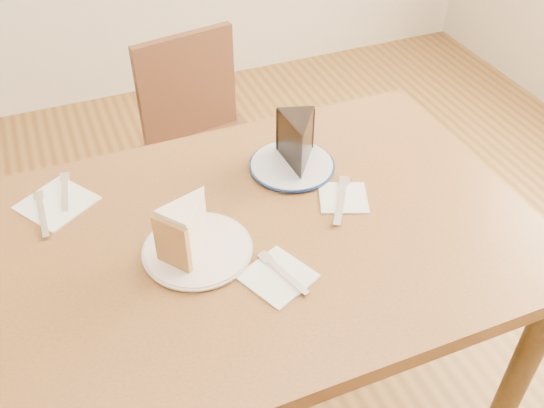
% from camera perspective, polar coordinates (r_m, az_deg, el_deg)
% --- Properties ---
extents(table, '(1.20, 0.80, 0.75)m').
position_cam_1_polar(table, '(1.36, -1.54, -5.61)').
color(table, '#482B13').
rests_on(table, ground).
extents(chair_far, '(0.46, 0.46, 0.81)m').
position_cam_1_polar(chair_far, '(2.05, -6.00, 5.08)').
color(chair_far, '#31190E').
rests_on(chair_far, ground).
extents(plate_cream, '(0.22, 0.22, 0.01)m').
position_cam_1_polar(plate_cream, '(1.26, -7.02, -4.29)').
color(plate_cream, white).
rests_on(plate_cream, table).
extents(plate_navy, '(0.20, 0.20, 0.01)m').
position_cam_1_polar(plate_navy, '(1.46, 1.88, 3.63)').
color(plate_navy, silver).
rests_on(plate_navy, table).
extents(carrot_cake, '(0.13, 0.13, 0.11)m').
position_cam_1_polar(carrot_cake, '(1.22, -7.70, -2.16)').
color(carrot_cake, beige).
rests_on(carrot_cake, plate_cream).
extents(chocolate_cake, '(0.12, 0.15, 0.11)m').
position_cam_1_polar(chocolate_cake, '(1.43, 2.49, 5.56)').
color(chocolate_cake, black).
rests_on(chocolate_cake, plate_navy).
extents(napkin_cream, '(0.16, 0.16, 0.00)m').
position_cam_1_polar(napkin_cream, '(1.20, 0.55, -6.86)').
color(napkin_cream, white).
rests_on(napkin_cream, table).
extents(napkin_navy, '(0.14, 0.14, 0.00)m').
position_cam_1_polar(napkin_navy, '(1.38, 6.73, 0.59)').
color(napkin_navy, white).
rests_on(napkin_navy, table).
extents(napkin_spare, '(0.19, 0.19, 0.00)m').
position_cam_1_polar(napkin_spare, '(1.44, -19.59, 0.09)').
color(napkin_spare, white).
rests_on(napkin_spare, table).
extents(fork_cream, '(0.06, 0.14, 0.00)m').
position_cam_1_polar(fork_cream, '(1.20, 1.12, -6.54)').
color(fork_cream, white).
rests_on(fork_cream, napkin_cream).
extents(knife_navy, '(0.11, 0.15, 0.00)m').
position_cam_1_polar(knife_navy, '(1.37, 6.50, 0.33)').
color(knife_navy, silver).
rests_on(knife_navy, napkin_navy).
extents(fork_spare, '(0.03, 0.14, 0.00)m').
position_cam_1_polar(fork_spare, '(1.46, -18.91, 1.08)').
color(fork_spare, silver).
rests_on(fork_spare, napkin_spare).
extents(knife_spare, '(0.01, 0.16, 0.00)m').
position_cam_1_polar(knife_spare, '(1.42, -20.83, -0.89)').
color(knife_spare, white).
rests_on(knife_spare, napkin_spare).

